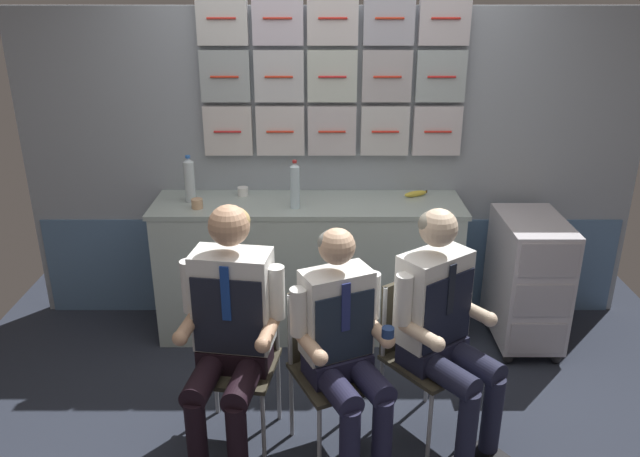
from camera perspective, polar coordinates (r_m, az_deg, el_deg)
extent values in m
cube|color=#262B37|center=(3.64, 1.30, -18.03)|extent=(4.80, 4.80, 0.04)
cube|color=#959FAA|center=(4.35, 1.03, 5.31)|extent=(4.20, 0.06, 2.15)
cube|color=#54769D|center=(4.58, 0.98, -3.43)|extent=(4.12, 0.01, 0.72)
cube|color=silver|center=(4.26, -8.33, 8.78)|extent=(0.32, 0.06, 0.33)
cylinder|color=red|center=(4.23, -8.40, 8.67)|extent=(0.18, 0.01, 0.01)
cube|color=silver|center=(4.23, -3.62, 8.86)|extent=(0.32, 0.06, 0.33)
cylinder|color=red|center=(4.19, -3.65, 8.74)|extent=(0.18, 0.01, 0.01)
cube|color=silver|center=(4.22, 1.14, 8.87)|extent=(0.32, 0.06, 0.33)
cylinder|color=red|center=(4.18, 1.15, 8.76)|extent=(0.18, 0.01, 0.01)
cube|color=silver|center=(4.24, 5.88, 8.83)|extent=(0.32, 0.06, 0.33)
cylinder|color=red|center=(4.21, 5.93, 8.71)|extent=(0.18, 0.01, 0.01)
cube|color=silver|center=(4.29, 10.54, 8.73)|extent=(0.32, 0.06, 0.33)
cylinder|color=red|center=(4.26, 10.63, 8.61)|extent=(0.18, 0.01, 0.01)
cube|color=#A6B1B4|center=(4.20, -8.60, 13.51)|extent=(0.32, 0.06, 0.33)
cylinder|color=red|center=(4.16, -8.67, 13.43)|extent=(0.18, 0.01, 0.01)
cube|color=silver|center=(4.16, -3.74, 13.63)|extent=(0.32, 0.06, 0.33)
cylinder|color=red|center=(4.13, -3.77, 13.55)|extent=(0.18, 0.01, 0.01)
cube|color=silver|center=(4.16, 1.17, 13.65)|extent=(0.32, 0.06, 0.33)
cylinder|color=red|center=(4.12, 1.18, 13.58)|extent=(0.18, 0.01, 0.01)
cube|color=#B6B2B5|center=(4.18, 6.07, 13.58)|extent=(0.32, 0.06, 0.33)
cylinder|color=red|center=(4.14, 6.12, 13.50)|extent=(0.18, 0.01, 0.01)
cube|color=#A8B5B6|center=(4.23, 10.88, 13.42)|extent=(0.32, 0.06, 0.33)
cylinder|color=red|center=(4.19, 10.97, 13.34)|extent=(0.18, 0.01, 0.01)
cube|color=silver|center=(4.16, -8.88, 18.34)|extent=(0.32, 0.06, 0.33)
cylinder|color=red|center=(4.13, -8.96, 18.31)|extent=(0.18, 0.01, 0.01)
cube|color=silver|center=(4.13, -3.87, 18.51)|extent=(0.32, 0.06, 0.33)
cylinder|color=red|center=(4.09, -3.90, 18.48)|extent=(0.18, 0.01, 0.01)
cube|color=silver|center=(4.12, 1.21, 18.55)|extent=(0.32, 0.06, 0.33)
cylinder|color=red|center=(4.08, 1.22, 18.52)|extent=(0.18, 0.01, 0.01)
cube|color=#B3B3C1|center=(4.14, 6.27, 18.45)|extent=(0.32, 0.06, 0.33)
cylinder|color=red|center=(4.10, 6.33, 18.41)|extent=(0.18, 0.01, 0.01)
cube|color=silver|center=(4.19, 11.24, 18.22)|extent=(0.32, 0.06, 0.33)
cylinder|color=red|center=(4.16, 11.34, 18.18)|extent=(0.18, 0.01, 0.01)
cube|color=red|center=(4.13, 1.60, 18.74)|extent=(0.20, 0.02, 0.05)
cube|color=#B2C2BB|center=(4.31, -1.06, -3.73)|extent=(1.99, 0.52, 0.91)
cube|color=#A3B2AC|center=(4.12, -1.11, 2.17)|extent=(2.03, 0.53, 0.03)
sphere|color=black|center=(4.30, 16.64, -11.17)|extent=(0.07, 0.07, 0.07)
sphere|color=black|center=(4.40, 20.58, -10.92)|extent=(0.07, 0.07, 0.07)
sphere|color=black|center=(4.75, 14.86, -7.60)|extent=(0.07, 0.07, 0.07)
sphere|color=black|center=(4.84, 18.44, -7.46)|extent=(0.07, 0.07, 0.07)
cube|color=silver|center=(4.37, 18.25, -4.23)|extent=(0.40, 0.64, 0.81)
cube|color=#AFAAB1|center=(4.22, 19.11, -9.45)|extent=(0.35, 0.01, 0.22)
cube|color=#AFAAB1|center=(4.09, 19.58, -6.20)|extent=(0.35, 0.01, 0.22)
cube|color=#AFAAB1|center=(3.98, 20.06, -2.75)|extent=(0.35, 0.01, 0.22)
cylinder|color=#28282D|center=(3.96, 20.17, -1.09)|extent=(0.32, 0.02, 0.02)
cylinder|color=#A8AAAF|center=(3.39, -11.35, -16.85)|extent=(0.02, 0.02, 0.43)
cylinder|color=#A8AAAF|center=(3.30, -5.16, -17.69)|extent=(0.02, 0.02, 0.43)
cylinder|color=#A8AAAF|center=(3.66, -9.45, -13.43)|extent=(0.02, 0.02, 0.43)
cylinder|color=#A8AAAF|center=(3.58, -3.78, -14.08)|extent=(0.02, 0.02, 0.43)
cube|color=#383326|center=(3.34, -7.63, -12.36)|extent=(0.46, 0.46, 0.02)
cube|color=#383326|center=(3.39, -6.93, -7.63)|extent=(0.37, 0.08, 0.40)
cylinder|color=#A8AAAF|center=(3.43, -9.90, -7.44)|extent=(0.02, 0.02, 0.40)
cylinder|color=#A8AAAF|center=(3.34, -3.97, -7.98)|extent=(0.02, 0.02, 0.40)
cylinder|color=black|center=(3.20, -11.10, -18.24)|extent=(0.10, 0.10, 0.42)
cylinder|color=black|center=(3.15, -7.52, -18.77)|extent=(0.10, 0.10, 0.42)
cylinder|color=black|center=(3.20, -10.33, -13.02)|extent=(0.19, 0.42, 0.13)
cylinder|color=black|center=(3.14, -6.82, -13.45)|extent=(0.19, 0.42, 0.13)
cube|color=black|center=(3.31, -7.69, -11.34)|extent=(0.39, 0.25, 0.12)
cube|color=white|center=(3.16, -7.88, -6.38)|extent=(0.41, 0.27, 0.51)
cube|color=black|center=(3.09, -8.40, -7.99)|extent=(0.35, 0.06, 0.41)
cube|color=navy|center=(3.02, -8.58, -5.89)|extent=(0.04, 0.01, 0.28)
cylinder|color=white|center=(3.20, -11.73, -5.15)|extent=(0.08, 0.08, 0.27)
cylinder|color=tan|center=(3.18, -11.86, -8.63)|extent=(0.11, 0.26, 0.07)
sphere|color=tan|center=(3.09, -12.58, -9.68)|extent=(0.08, 0.08, 0.08)
cylinder|color=white|center=(3.09, -3.98, -5.81)|extent=(0.08, 0.08, 0.27)
cylinder|color=tan|center=(3.07, -4.73, -9.36)|extent=(0.11, 0.26, 0.07)
sphere|color=tan|center=(2.98, -5.23, -10.48)|extent=(0.08, 0.08, 0.08)
sphere|color=tan|center=(3.00, -8.26, 0.28)|extent=(0.20, 0.20, 0.20)
ellipsoid|color=tan|center=(3.01, -8.20, 0.70)|extent=(0.22, 0.21, 0.14)
cylinder|color=#A8AAAF|center=(3.21, -0.07, -18.97)|extent=(0.02, 0.02, 0.43)
cylinder|color=#A8AAAF|center=(3.34, 5.84, -17.21)|extent=(0.02, 0.02, 0.43)
cylinder|color=#A8AAAF|center=(3.47, -2.61, -15.41)|extent=(0.02, 0.02, 0.43)
cylinder|color=#A8AAAF|center=(3.59, 2.89, -13.96)|extent=(0.02, 0.02, 0.43)
cube|color=#383326|center=(3.26, 1.55, -13.19)|extent=(0.53, 0.53, 0.02)
cube|color=#383326|center=(3.29, 0.13, -8.45)|extent=(0.35, 0.18, 0.40)
cylinder|color=#A8AAAF|center=(3.22, -2.75, -9.18)|extent=(0.02, 0.02, 0.40)
cylinder|color=#A8AAAF|center=(3.35, 3.03, -7.87)|extent=(0.02, 0.02, 0.40)
cylinder|color=#1F1F38|center=(3.11, 2.69, -19.20)|extent=(0.10, 0.10, 0.42)
cylinder|color=#1F1F38|center=(3.17, 5.63, -18.29)|extent=(0.10, 0.10, 0.42)
cylinder|color=#1F1F38|center=(3.08, 1.39, -14.18)|extent=(0.26, 0.37, 0.13)
cylinder|color=#1F1F38|center=(3.14, 4.32, -13.38)|extent=(0.26, 0.37, 0.13)
cube|color=#1F1F38|center=(3.22, 1.57, -12.15)|extent=(0.37, 0.31, 0.12)
cube|color=white|center=(3.08, 1.46, -7.61)|extent=(0.38, 0.31, 0.44)
cube|color=#1D2738|center=(3.03, 2.25, -9.01)|extent=(0.28, 0.14, 0.36)
cube|color=navy|center=(2.96, 2.36, -7.16)|extent=(0.04, 0.03, 0.25)
cylinder|color=white|center=(2.99, -1.96, -7.56)|extent=(0.08, 0.08, 0.24)
cylinder|color=#DDB28E|center=(2.99, -0.82, -10.69)|extent=(0.15, 0.23, 0.07)
sphere|color=#DDB28E|center=(2.91, -0.01, -11.66)|extent=(0.08, 0.08, 0.08)
cylinder|color=white|center=(3.14, 4.71, -6.09)|extent=(0.08, 0.08, 0.24)
cylinder|color=#DDB28E|center=(3.13, 5.20, -9.21)|extent=(0.15, 0.23, 0.07)
sphere|color=#DDB28E|center=(3.05, 6.13, -10.08)|extent=(0.08, 0.08, 0.08)
cylinder|color=navy|center=(3.03, 6.16, -9.44)|extent=(0.06, 0.06, 0.06)
sphere|color=#DDB28E|center=(2.93, 1.52, -1.63)|extent=(0.18, 0.18, 0.18)
ellipsoid|color=gray|center=(2.93, 1.41, -1.25)|extent=(0.22, 0.22, 0.12)
cylinder|color=#A8AAAF|center=(3.34, 9.88, -17.39)|extent=(0.02, 0.02, 0.43)
cylinder|color=#A8AAAF|center=(3.57, 14.03, -14.93)|extent=(0.02, 0.02, 0.43)
cylinder|color=#A8AAAF|center=(3.54, 5.55, -14.60)|extent=(0.02, 0.02, 0.43)
cylinder|color=#A8AAAF|center=(3.75, 9.73, -12.50)|extent=(0.02, 0.02, 0.43)
cube|color=#383326|center=(3.41, 10.05, -11.74)|extent=(0.56, 0.56, 0.02)
cube|color=#383326|center=(3.42, 7.96, -7.44)|extent=(0.31, 0.24, 0.40)
cylinder|color=#A8AAAF|center=(3.30, 5.82, -8.46)|extent=(0.02, 0.02, 0.40)
cylinder|color=#A8AAAF|center=(3.53, 10.18, -6.59)|extent=(0.02, 0.02, 0.40)
cube|color=black|center=(3.53, 15.43, -19.35)|extent=(0.20, 0.23, 0.06)
cylinder|color=#1E2036|center=(3.28, 13.18, -17.31)|extent=(0.10, 0.10, 0.42)
cylinder|color=#1E2036|center=(3.40, 15.31, -15.95)|extent=(0.10, 0.10, 0.42)
cylinder|color=#1E2036|center=(3.23, 11.19, -12.70)|extent=(0.33, 0.38, 0.13)
cylinder|color=#1E2036|center=(3.35, 13.39, -11.50)|extent=(0.33, 0.38, 0.13)
cube|color=#1E2036|center=(3.38, 10.13, -10.73)|extent=(0.39, 0.36, 0.12)
cube|color=white|center=(3.24, 10.22, -6.10)|extent=(0.41, 0.38, 0.48)
cube|color=black|center=(3.20, 11.53, -7.38)|extent=(0.27, 0.21, 0.38)
cube|color=black|center=(3.13, 11.81, -5.44)|extent=(0.04, 0.03, 0.27)
cylinder|color=white|center=(3.08, 7.58, -6.39)|extent=(0.08, 0.08, 0.26)
cylinder|color=beige|center=(3.10, 9.11, -9.46)|extent=(0.20, 0.23, 0.07)
sphere|color=beige|center=(3.04, 10.58, -10.27)|extent=(0.08, 0.08, 0.08)
cylinder|color=white|center=(3.36, 12.75, -4.25)|extent=(0.08, 0.08, 0.26)
cylinder|color=beige|center=(3.35, 13.71, -7.27)|extent=(0.20, 0.23, 0.07)
sphere|color=beige|center=(3.30, 15.14, -7.96)|extent=(0.08, 0.08, 0.08)
sphere|color=beige|center=(3.08, 10.68, 0.07)|extent=(0.19, 0.19, 0.19)
ellipsoid|color=gray|center=(3.09, 10.51, 0.44)|extent=(0.25, 0.25, 0.13)
cylinder|color=silver|center=(3.98, -2.29, 3.73)|extent=(0.06, 0.06, 0.27)
cone|color=silver|center=(3.94, -2.33, 5.78)|extent=(0.06, 0.06, 0.02)
cylinder|color=red|center=(3.93, -2.33, 6.09)|extent=(0.03, 0.03, 0.02)
cylinder|color=silver|center=(4.18, -11.74, 4.16)|extent=(0.07, 0.07, 0.27)
cone|color=silver|center=(4.14, -11.90, 6.09)|extent=(0.07, 0.07, 0.02)
cylinder|color=blue|center=(4.14, -11.92, 6.38)|extent=(0.03, 0.03, 0.02)
cylinder|color=white|center=(4.27, -7.01, 3.34)|extent=(0.07, 0.07, 0.06)
cylinder|color=#382114|center=(4.26, -7.02, 3.65)|extent=(0.06, 0.06, 0.01)
cylinder|color=tan|center=(4.08, -11.09, 2.23)|extent=(0.07, 0.07, 0.06)
cylinder|color=#382114|center=(4.07, -11.11, 2.56)|extent=(0.06, 0.06, 0.01)
ellipsoid|color=yellow|center=(4.28, 8.64, 3.14)|extent=(0.17, 0.10, 0.04)
cylinder|color=#4C3819|center=(4.32, 9.61, 3.32)|extent=(0.01, 0.01, 0.02)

